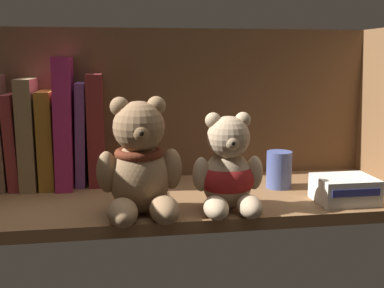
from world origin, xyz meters
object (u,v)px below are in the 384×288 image
Objects in this scene: book_5 at (66,121)px; book_1 at (1,131)px; book_6 at (82,133)px; small_product_box at (345,189)px; book_2 at (16,140)px; teddy_bear_smaller at (228,172)px; pillar_candle at (279,170)px; book_4 at (49,138)px; teddy_bear_larger at (140,165)px; book_3 at (31,132)px; book_7 at (96,129)px.

book_1 is at bearing 180.00° from book_5.
book_6 is 2.02× the size of small_product_box.
book_2 is 0.90× the size of book_6.
pillar_candle is (12.36, 11.17, -2.69)cm from teddy_bear_smaller.
book_2 is at bearing 0.00° from book_1.
book_2 is 59.79cm from small_product_box.
book_4 is 2.62× the size of pillar_candle.
small_product_box is (20.25, 0.99, -3.96)cm from teddy_bear_smaller.
teddy_bear_smaller is at bearing 0.44° from teddy_bear_larger.
book_5 reaches higher than pillar_candle.
teddy_bear_smaller is (35.88, -20.51, -2.59)cm from book_2.
book_5 is at bearing 0.00° from book_4.
book_3 is 6.76cm from book_5.
teddy_bear_smaller is at bearing -137.89° from pillar_candle.
small_product_box is at bearing 1.84° from teddy_bear_larger.
book_3 is at bearing 148.20° from teddy_bear_smaller.
book_3 is 39.13cm from teddy_bear_smaller.
book_5 is 3.66cm from book_6.
book_7 reaches higher than book_6.
book_3 is 57.34cm from small_product_box.
book_1 is at bearing 180.00° from book_6.
book_4 is 36.35cm from teddy_bear_smaller.
teddy_bear_larger is 13.85cm from teddy_bear_smaller.
book_1 is at bearing 180.00° from book_7.
teddy_bear_smaller is 1.63× the size of small_product_box.
small_product_box is (7.89, -10.19, -1.27)cm from pillar_candle.
book_6 reaches higher than small_product_box.
book_4 is at bearing 158.72° from small_product_box.
book_2 is at bearing 137.03° from teddy_bear_larger.
book_1 is 62.44cm from small_product_box.
pillar_candle is 12.95cm from small_product_box.
book_2 is 6.01cm from book_4.
book_2 is 0.83× the size of book_7.
book_5 reaches higher than book_2.
book_6 is (9.27, 0.00, -0.42)cm from book_3.
book_2 is 1.82× the size of small_product_box.
book_4 is at bearing 180.00° from book_5.
book_5 is (11.88, 0.00, 1.63)cm from book_1.
book_5 reaches higher than small_product_box.
book_7 reaches higher than book_2.
pillar_candle is at bearing -14.48° from book_6.
book_1 reaches higher than teddy_bear_larger.
book_3 is 46.87cm from pillar_candle.
teddy_bear_larger reaches higher than teddy_bear_smaller.
teddy_bear_larger is 1.17× the size of teddy_bear_smaller.
small_product_box is at bearing -21.28° from book_4.
book_7 is at bearing 0.00° from book_1.
small_product_box is (41.30, -19.53, -8.29)cm from book_7.
book_1 is 1.08× the size of book_6.
book_1 is 0.99× the size of book_7.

